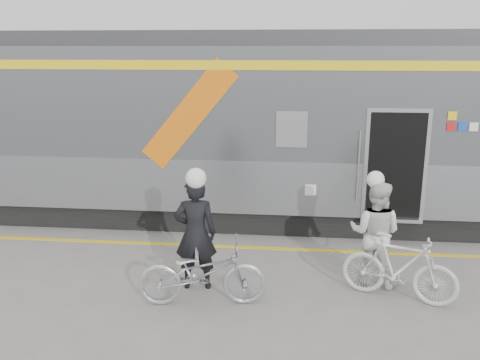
# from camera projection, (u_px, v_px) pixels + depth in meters

# --- Properties ---
(ground) EXTENTS (90.00, 90.00, 0.00)m
(ground) POSITION_uv_depth(u_px,v_px,m) (250.00, 301.00, 7.78)
(ground) COLOR slate
(ground) RESTS_ON ground
(train) EXTENTS (24.00, 3.17, 4.10)m
(train) POSITION_uv_depth(u_px,v_px,m) (283.00, 127.00, 11.26)
(train) COLOR black
(train) RESTS_ON ground
(safety_strip) EXTENTS (24.00, 0.12, 0.01)m
(safety_strip) POSITION_uv_depth(u_px,v_px,m) (259.00, 248.00, 9.85)
(safety_strip) COLOR yellow
(safety_strip) RESTS_ON ground
(man) EXTENTS (0.72, 0.52, 1.83)m
(man) POSITION_uv_depth(u_px,v_px,m) (196.00, 234.00, 8.03)
(man) COLOR black
(man) RESTS_ON ground
(bicycle_left) EXTENTS (1.99, 0.92, 1.01)m
(bicycle_left) POSITION_uv_depth(u_px,v_px,m) (202.00, 273.00, 7.58)
(bicycle_left) COLOR #AAACB2
(bicycle_left) RESTS_ON ground
(woman) EXTENTS (1.02, 0.91, 1.74)m
(woman) POSITION_uv_depth(u_px,v_px,m) (375.00, 233.00, 8.19)
(woman) COLOR silver
(woman) RESTS_ON ground
(bicycle_right) EXTENTS (1.81, 1.06, 1.05)m
(bicycle_right) POSITION_uv_depth(u_px,v_px,m) (399.00, 268.00, 7.72)
(bicycle_right) COLOR #BBBBB7
(bicycle_right) RESTS_ON ground
(helmet_man) EXTENTS (0.32, 0.32, 0.32)m
(helmet_man) POSITION_uv_depth(u_px,v_px,m) (194.00, 167.00, 7.76)
(helmet_man) COLOR white
(helmet_man) RESTS_ON man
(helmet_woman) EXTENTS (0.28, 0.28, 0.28)m
(helmet_woman) POSITION_uv_depth(u_px,v_px,m) (379.00, 173.00, 7.94)
(helmet_woman) COLOR white
(helmet_woman) RESTS_ON woman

